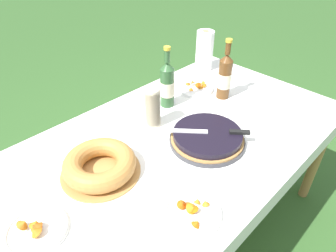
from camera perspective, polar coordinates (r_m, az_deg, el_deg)
The scene contains 13 objects.
ground_plane at distance 1.89m, azimuth 0.49°, elevation -19.74°, with size 16.00×16.00×0.00m, color #335B28.
garden_table at distance 1.41m, azimuth 0.62°, elevation -5.13°, with size 1.80×0.97×0.69m.
tablecloth at distance 1.38m, azimuth 0.64°, elevation -3.60°, with size 1.81×0.98×0.10m.
berry_tart at distance 1.36m, azimuth 7.47°, elevation -2.20°, with size 0.34×0.34×0.06m.
serving_knife at distance 1.34m, azimuth 8.84°, elevation -1.06°, with size 0.27×0.30×0.01m.
bundt_cake at distance 1.23m, azimuth -12.87°, elevation -7.20°, with size 0.32×0.32×0.08m.
cup_stack at distance 1.42m, azimuth -2.92°, elevation 3.53°, with size 0.07×0.07×0.20m.
cider_bottle_green at distance 1.57m, azimuth -0.16°, elevation 7.93°, with size 0.08×0.08×0.33m.
cider_bottle_amber at distance 1.67m, azimuth 10.74°, elevation 9.28°, with size 0.07×0.07×0.33m.
snack_plate_near at distance 1.78m, azimuth 5.20°, elevation 7.35°, with size 0.22×0.22×0.06m.
snack_plate_left at distance 1.08m, azimuth 4.81°, elevation -15.98°, with size 0.20×0.20×0.06m.
snack_plate_right at distance 1.12m, azimuth -23.77°, elevation -17.58°, with size 0.20×0.20×0.06m.
paper_towel_roll at distance 1.98m, azimuth 6.96°, elevation 14.05°, with size 0.11×0.11×0.25m.
Camera 1 is at (-0.76, -0.73, 1.57)m, focal length 32.00 mm.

